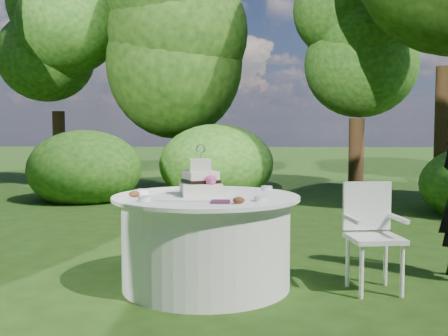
% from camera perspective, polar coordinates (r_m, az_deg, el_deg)
% --- Properties ---
extents(ground, '(80.00, 80.00, 0.00)m').
position_cam_1_polar(ground, '(4.53, -1.94, -12.70)').
color(ground, '#1E330E').
rests_on(ground, ground).
extents(napkins, '(0.14, 0.14, 0.02)m').
position_cam_1_polar(napkins, '(3.91, -0.38, -3.69)').
color(napkins, '#4B203C').
rests_on(napkins, table).
extents(feather_plume, '(0.48, 0.07, 0.01)m').
position_cam_1_polar(feather_plume, '(4.04, -4.46, -3.51)').
color(feather_plume, white).
rests_on(feather_plume, table).
extents(table, '(1.56, 1.56, 0.77)m').
position_cam_1_polar(table, '(4.44, -1.95, -7.89)').
color(table, silver).
rests_on(table, ground).
extents(cake, '(0.39, 0.39, 0.43)m').
position_cam_1_polar(cake, '(4.39, -2.52, -1.49)').
color(cake, white).
rests_on(cake, table).
extents(chair, '(0.47, 0.46, 0.88)m').
position_cam_1_polar(chair, '(4.49, 15.73, -6.23)').
color(chair, silver).
rests_on(chair, ground).
extents(votives, '(1.17, 0.89, 0.04)m').
position_cam_1_polar(votives, '(4.31, -2.12, -2.84)').
color(votives, white).
rests_on(votives, table).
extents(petal_cups, '(0.95, 0.43, 0.05)m').
position_cam_1_polar(petal_cups, '(4.09, -4.37, -3.16)').
color(petal_cups, '#562D16').
rests_on(petal_cups, table).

